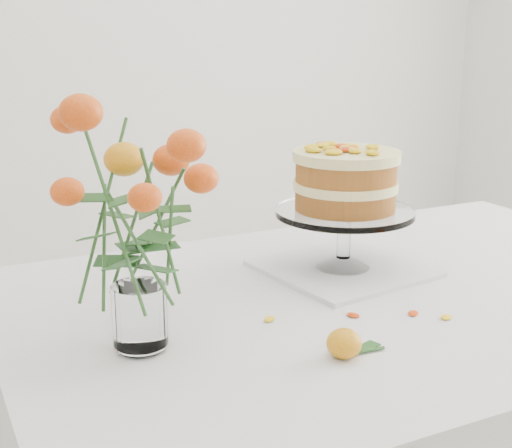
# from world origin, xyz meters

# --- Properties ---
(table) EXTENTS (1.43, 0.93, 0.76)m
(table) POSITION_xyz_m (0.00, 0.00, 0.67)
(table) COLOR tan
(table) RESTS_ON ground
(napkin) EXTENTS (0.34, 0.34, 0.01)m
(napkin) POSITION_xyz_m (-0.00, 0.11, 0.76)
(napkin) COLOR white
(napkin) RESTS_ON table
(cake_stand) EXTENTS (0.28, 0.28, 0.25)m
(cake_stand) POSITION_xyz_m (-0.00, 0.11, 0.94)
(cake_stand) COLOR white
(cake_stand) RESTS_ON napkin
(rose_vase) EXTENTS (0.33, 0.33, 0.43)m
(rose_vase) POSITION_xyz_m (-0.49, -0.06, 1.01)
(rose_vase) COLOR white
(rose_vase) RESTS_ON table
(loose_rose_near) EXTENTS (0.10, 0.05, 0.05)m
(loose_rose_near) POSITION_xyz_m (-0.22, -0.23, 0.78)
(loose_rose_near) COLOR #FEA716
(loose_rose_near) RESTS_ON table
(stray_petal_a) EXTENTS (0.03, 0.02, 0.00)m
(stray_petal_a) POSITION_xyz_m (-0.12, -0.10, 0.76)
(stray_petal_a) COLOR yellow
(stray_petal_a) RESTS_ON table
(stray_petal_b) EXTENTS (0.03, 0.02, 0.00)m
(stray_petal_b) POSITION_xyz_m (-0.02, -0.14, 0.76)
(stray_petal_b) COLOR yellow
(stray_petal_b) RESTS_ON table
(stray_petal_c) EXTENTS (0.03, 0.02, 0.00)m
(stray_petal_c) POSITION_xyz_m (0.02, -0.18, 0.76)
(stray_petal_c) COLOR yellow
(stray_petal_c) RESTS_ON table
(stray_petal_d) EXTENTS (0.03, 0.02, 0.00)m
(stray_petal_d) POSITION_xyz_m (-0.26, -0.05, 0.76)
(stray_petal_d) COLOR yellow
(stray_petal_d) RESTS_ON table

